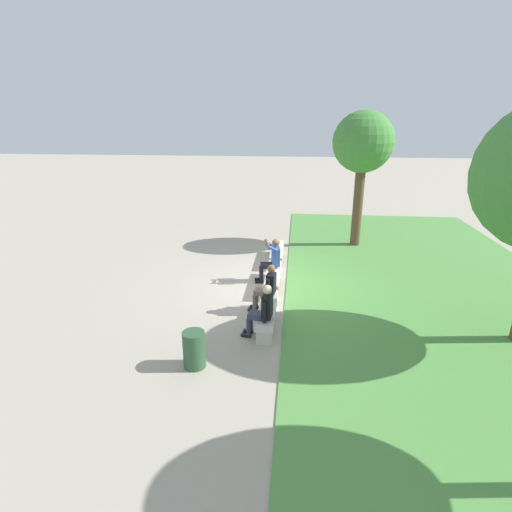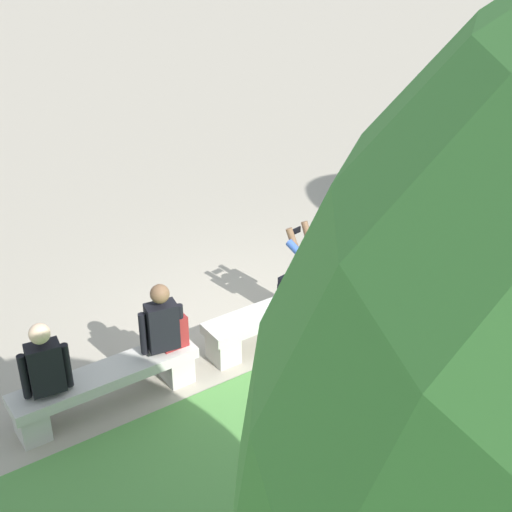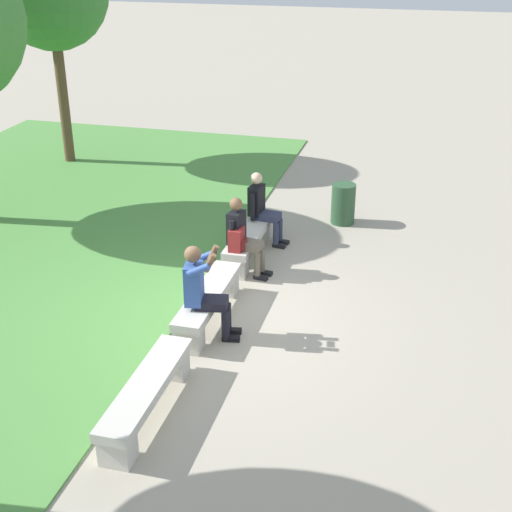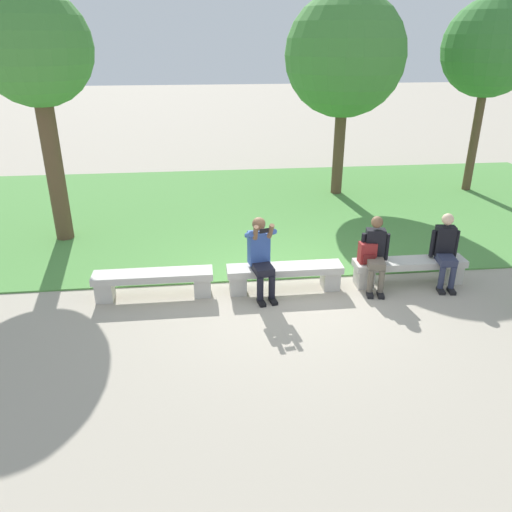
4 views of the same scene
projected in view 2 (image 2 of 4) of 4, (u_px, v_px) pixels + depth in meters
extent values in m
plane|color=#A89E8C|center=(280.00, 337.00, 8.51)|extent=(80.00, 80.00, 0.00)
cube|color=beige|center=(415.00, 258.00, 9.42)|extent=(1.96, 0.40, 0.12)
cube|color=beige|center=(455.00, 257.00, 9.93)|extent=(0.28, 0.34, 0.33)
cube|color=beige|center=(369.00, 291.00, 9.13)|extent=(0.28, 0.34, 0.33)
cube|color=beige|center=(281.00, 309.00, 8.33)|extent=(1.96, 0.40, 0.12)
cube|color=beige|center=(333.00, 305.00, 8.83)|extent=(0.28, 0.34, 0.33)
cube|color=beige|center=(223.00, 348.00, 8.04)|extent=(0.28, 0.34, 0.33)
cube|color=beige|center=(106.00, 376.00, 7.23)|extent=(1.96, 0.40, 0.12)
cube|color=beige|center=(176.00, 366.00, 7.74)|extent=(0.28, 0.34, 0.33)
cube|color=beige|center=(32.00, 423.00, 6.94)|extent=(0.28, 0.34, 0.33)
cube|color=black|center=(288.00, 306.00, 9.06)|extent=(0.14, 0.25, 0.06)
cylinder|color=black|center=(292.00, 294.00, 8.92)|extent=(0.11, 0.11, 0.42)
cube|color=black|center=(277.00, 312.00, 8.94)|extent=(0.14, 0.25, 0.06)
cylinder|color=black|center=(281.00, 300.00, 8.79)|extent=(0.11, 0.11, 0.42)
cube|color=black|center=(299.00, 284.00, 8.61)|extent=(0.37, 0.47, 0.12)
cube|color=#33519E|center=(314.00, 270.00, 8.33)|extent=(0.37, 0.27, 0.56)
sphere|color=brown|center=(315.00, 238.00, 8.13)|extent=(0.22, 0.22, 0.22)
cylinder|color=#33519E|center=(319.00, 240.00, 8.37)|extent=(0.14, 0.32, 0.21)
cylinder|color=brown|center=(307.00, 232.00, 8.38)|extent=(0.09, 0.19, 0.27)
cylinder|color=#33519E|center=(297.00, 251.00, 8.14)|extent=(0.14, 0.32, 0.21)
cylinder|color=brown|center=(292.00, 239.00, 8.23)|extent=(0.13, 0.20, 0.27)
cube|color=black|center=(296.00, 231.00, 8.32)|extent=(0.15, 0.04, 0.08)
cube|color=black|center=(161.00, 358.00, 8.10)|extent=(0.14, 0.23, 0.06)
cylinder|color=#6B6051|center=(162.00, 345.00, 7.95)|extent=(0.10, 0.10, 0.42)
cube|color=black|center=(146.00, 362.00, 8.03)|extent=(0.14, 0.23, 0.06)
cylinder|color=#6B6051|center=(146.00, 349.00, 7.89)|extent=(0.10, 0.10, 0.42)
cube|color=#6B6051|center=(157.00, 336.00, 7.65)|extent=(0.34, 0.44, 0.12)
cube|color=black|center=(162.00, 326.00, 7.35)|extent=(0.35, 0.25, 0.52)
sphere|color=brown|center=(160.00, 294.00, 7.16)|extent=(0.20, 0.20, 0.20)
cylinder|color=black|center=(180.00, 325.00, 7.46)|extent=(0.08, 0.08, 0.48)
cylinder|color=black|center=(143.00, 334.00, 7.31)|extent=(0.08, 0.08, 0.48)
cube|color=black|center=(55.00, 398.00, 7.48)|extent=(0.13, 0.23, 0.06)
cylinder|color=#2D334C|center=(54.00, 385.00, 7.34)|extent=(0.10, 0.10, 0.42)
cube|color=black|center=(38.00, 403.00, 7.41)|extent=(0.13, 0.23, 0.06)
cylinder|color=#2D334C|center=(36.00, 390.00, 7.27)|extent=(0.10, 0.10, 0.42)
cube|color=#2D334C|center=(45.00, 377.00, 7.03)|extent=(0.34, 0.44, 0.12)
cube|color=black|center=(45.00, 368.00, 6.73)|extent=(0.35, 0.25, 0.52)
sphere|color=beige|center=(39.00, 334.00, 6.55)|extent=(0.20, 0.20, 0.20)
cylinder|color=black|center=(67.00, 365.00, 6.85)|extent=(0.08, 0.08, 0.48)
cylinder|color=black|center=(24.00, 377.00, 6.69)|extent=(0.08, 0.08, 0.48)
cube|color=maroon|center=(172.00, 331.00, 7.51)|extent=(0.28, 0.20, 0.36)
cube|color=maroon|center=(168.00, 332.00, 7.63)|extent=(0.20, 0.06, 0.16)
torus|color=black|center=(171.00, 315.00, 7.42)|extent=(0.10, 0.02, 0.10)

